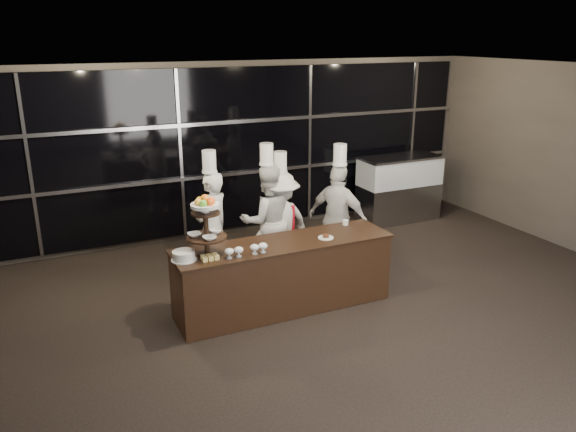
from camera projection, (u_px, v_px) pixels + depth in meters
name	position (u px, v px, depth m)	size (l,w,h in m)	color
room	(426.00, 238.00, 5.56)	(10.00, 10.00, 10.00)	black
window_wall	(248.00, 149.00, 9.81)	(8.60, 0.10, 2.80)	black
buffet_counter	(284.00, 275.00, 7.23)	(2.84, 0.74, 0.92)	black
display_stand	(206.00, 221.00, 6.56)	(0.48, 0.48, 0.74)	black
compotes	(246.00, 249.00, 6.64)	(0.54, 0.11, 0.12)	silver
layer_cake	(184.00, 256.00, 6.51)	(0.30, 0.30, 0.11)	white
pastry_squares	(210.00, 257.00, 6.53)	(0.20, 0.13, 0.05)	#F2D776
small_plate	(326.00, 237.00, 7.22)	(0.20, 0.20, 0.05)	white
chef_cup	(345.00, 222.00, 7.71)	(0.08, 0.08, 0.07)	white
display_case	(399.00, 185.00, 10.64)	(1.55, 0.68, 1.24)	#A5A5AA
chef_a	(212.00, 226.00, 7.90)	(0.71, 0.63, 1.93)	white
chef_b	(267.00, 220.00, 8.16)	(0.87, 0.71, 1.97)	silver
chef_c	(280.00, 222.00, 8.27)	(1.11, 0.80, 1.84)	white
chef_d	(338.00, 218.00, 8.29)	(0.84, 1.03, 1.94)	silver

